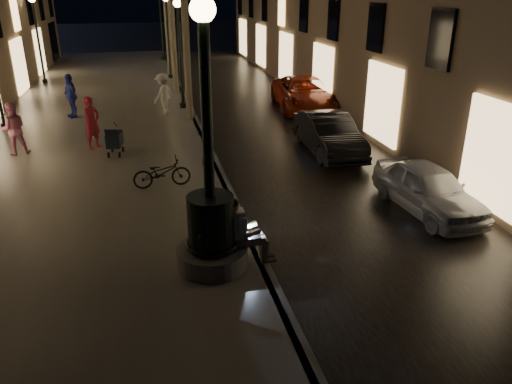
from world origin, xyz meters
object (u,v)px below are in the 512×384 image
object	(u,v)px
lamp_left_c	(36,27)
bicycle	(162,173)
lamp_curb_d	(160,16)
lamp_curb_a	(203,65)
lamp_curb_c	(168,25)
lamp_curb_b	(179,38)
stroller	(114,140)
car_front	(428,189)
pedestrian_red	(92,123)
seated_man_laptop	(242,229)
car_second	(329,134)
pedestrian_white	(163,94)
fountain_lamppost	(211,220)
car_third	(305,94)
pedestrian_blue	(71,96)
pedestrian_pink	(13,129)

from	to	relation	value
lamp_left_c	bicycle	distance (m)	18.61
lamp_left_c	lamp_curb_d	bearing A→B (deg)	48.41
lamp_curb_a	lamp_left_c	bearing A→B (deg)	113.93
lamp_curb_c	lamp_curb_d	size ratio (longest dim) A/B	1.00
lamp_curb_b	stroller	xyz separation A→B (m)	(-2.77, -6.40, -2.50)
car_front	pedestrian_red	world-z (taller)	pedestrian_red
seated_man_laptop	lamp_curb_b	world-z (taller)	lamp_curb_b
lamp_curb_c	car_second	distance (m)	15.97
pedestrian_white	pedestrian_red	bearing A→B (deg)	9.39
bicycle	lamp_curb_d	bearing A→B (deg)	-7.21
lamp_curb_d	pedestrian_white	xyz separation A→B (m)	(-0.90, -17.02, -2.17)
seated_man_laptop	fountain_lamppost	bearing A→B (deg)	180.00
lamp_curb_b	car_third	size ratio (longest dim) A/B	0.91
pedestrian_white	pedestrian_blue	world-z (taller)	pedestrian_blue
stroller	lamp_curb_d	bearing A→B (deg)	91.93
car_second	bicycle	xyz separation A→B (m)	(-5.73, -2.37, -0.06)
lamp_curb_d	pedestrian_blue	bearing A→B (deg)	-105.59
fountain_lamppost	lamp_curb_c	xyz separation A→B (m)	(0.70, 22.00, 2.02)
lamp_curb_c	pedestrian_red	size ratio (longest dim) A/B	2.71
pedestrian_red	pedestrian_white	bearing A→B (deg)	10.94
lamp_curb_a	lamp_left_c	xyz separation A→B (m)	(-7.10, 16.00, 0.00)
pedestrian_red	pedestrian_blue	distance (m)	4.85
lamp_curb_d	pedestrian_pink	world-z (taller)	lamp_curb_d
lamp_curb_d	fountain_lamppost	bearing A→B (deg)	-91.34
seated_man_laptop	stroller	world-z (taller)	seated_man_laptop
lamp_left_c	pedestrian_blue	xyz separation A→B (m)	(2.43, -8.74, -2.13)
seated_man_laptop	lamp_curb_c	xyz separation A→B (m)	(0.09, 22.00, 2.30)
car_front	seated_man_laptop	bearing A→B (deg)	-165.12
stroller	pedestrian_red	size ratio (longest dim) A/B	0.60
bicycle	stroller	bearing A→B (deg)	19.16
pedestrian_blue	fountain_lamppost	bearing A→B (deg)	-12.36
car_third	pedestrian_red	bearing A→B (deg)	-147.18
lamp_curb_a	stroller	world-z (taller)	lamp_curb_a
lamp_curb_d	stroller	distance (m)	22.71
pedestrian_white	stroller	bearing A→B (deg)	20.53
fountain_lamppost	lamp_curb_a	distance (m)	6.37
car_front	pedestrian_red	size ratio (longest dim) A/B	2.02
seated_man_laptop	car_second	size ratio (longest dim) A/B	0.34
lamp_curb_c	lamp_left_c	size ratio (longest dim) A/B	1.00
pedestrian_white	pedestrian_pink	bearing A→B (deg)	-8.46
lamp_left_c	car_second	world-z (taller)	lamp_left_c
seated_man_laptop	pedestrian_blue	bearing A→B (deg)	109.08
car_front	car_second	xyz separation A→B (m)	(-0.77, 5.05, 0.06)
lamp_curb_b	stroller	distance (m)	7.41
lamp_curb_a	bicycle	world-z (taller)	lamp_curb_a
lamp_curb_d	pedestrian_pink	distance (m)	22.44
pedestrian_red	pedestrian_pink	world-z (taller)	pedestrian_red
lamp_left_c	car_third	bearing A→B (deg)	-35.05
lamp_curb_a	lamp_curb_d	size ratio (longest dim) A/B	1.00
seated_man_laptop	pedestrian_blue	world-z (taller)	pedestrian_blue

